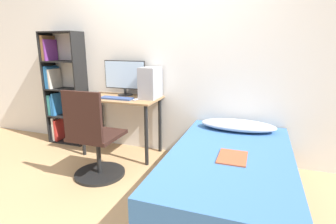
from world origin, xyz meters
The scene contains 13 objects.
ground_plane centered at (0.00, 0.00, 0.00)m, with size 14.00×14.00×0.00m, color tan.
wall_back centered at (0.00, 1.33, 1.25)m, with size 8.00×0.05×2.50m.
desk centered at (-0.46, 1.03, 0.64)m, with size 1.02×0.55×0.78m.
bookshelf centered at (-1.53, 1.16, 0.76)m, with size 0.58×0.29×1.62m.
office_chair centered at (-0.40, 0.33, 0.39)m, with size 0.56×0.56×1.00m.
bed centered at (1.04, 0.34, 0.24)m, with size 1.10×1.94×0.49m.
pillow centered at (1.04, 1.05, 0.55)m, with size 0.84×0.36×0.11m.
magazine centered at (1.06, 0.24, 0.50)m, with size 0.24×0.32×0.01m.
monitor centered at (-0.47, 1.19, 1.03)m, with size 0.59×0.20×0.46m.
keyboard centered at (-0.45, 0.92, 0.79)m, with size 0.43×0.14×0.02m.
pc_tower centered at (-0.07, 1.12, 0.97)m, with size 0.21×0.33×0.39m.
mouse centered at (-0.19, 0.92, 0.79)m, with size 0.06×0.09×0.02m.
phone centered at (-0.88, 0.99, 0.78)m, with size 0.07×0.14×0.01m.
Camera 1 is at (1.23, -1.91, 1.44)m, focal length 28.00 mm.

